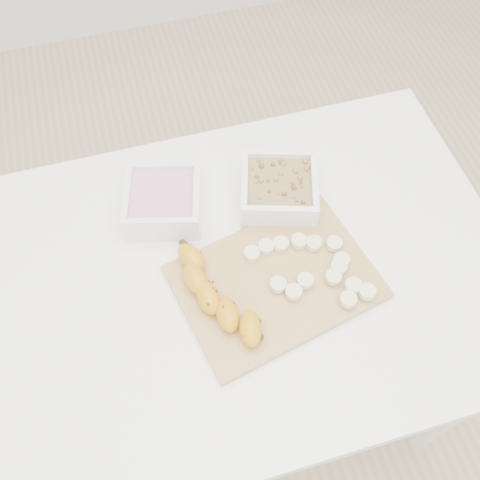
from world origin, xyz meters
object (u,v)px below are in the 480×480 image
object	(u,v)px
bowl_yogurt	(163,201)
cutting_board	(276,282)
banana	(218,296)
table	(244,292)
bowl_granola	(279,190)

from	to	relation	value
bowl_yogurt	cutting_board	bearing A→B (deg)	-52.93
banana	table	bearing A→B (deg)	30.13
bowl_granola	banana	xyz separation A→B (m)	(-0.17, -0.19, -0.00)
table	bowl_yogurt	world-z (taller)	bowl_yogurt
bowl_yogurt	banana	world-z (taller)	bowl_yogurt
bowl_granola	cutting_board	world-z (taller)	bowl_granola
bowl_yogurt	banana	distance (m)	0.23
bowl_yogurt	bowl_granola	world-z (taller)	bowl_granola
banana	bowl_granola	bearing A→B (deg)	37.22
bowl_yogurt	cutting_board	world-z (taller)	bowl_yogurt
bowl_granola	cutting_board	size ratio (longest dim) A/B	0.53
cutting_board	bowl_yogurt	bearing A→B (deg)	127.07
bowl_yogurt	bowl_granola	xyz separation A→B (m)	(0.22, -0.04, 0.00)
table	banana	size ratio (longest dim) A/B	4.44
table	bowl_granola	size ratio (longest dim) A/B	5.50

